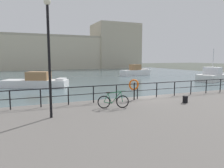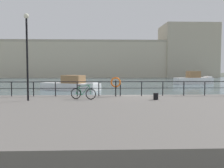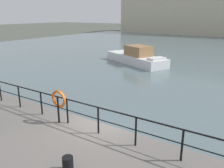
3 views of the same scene
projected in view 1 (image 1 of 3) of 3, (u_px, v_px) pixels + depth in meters
The scene contains 12 objects.
ground_plane at pixel (145, 110), 15.72m from camera, with size 240.00×240.00×0.00m, color #4C5147.
water_basin at pixel (67, 77), 43.33m from camera, with size 80.00×60.00×0.01m, color slate.
quay_promenade at pixel (219, 131), 9.71m from camera, with size 56.00×13.00×1.05m, color slate.
harbor_building at pixel (70, 51), 75.21m from camera, with size 66.50×13.33×16.62m.
moored_white_yacht at pixel (36, 82), 27.88m from camera, with size 8.67×5.86×2.04m.
moored_red_daysailer at pixel (211, 76), 35.12m from camera, with size 5.86×4.53×5.40m.
moored_blue_motorboat at pixel (136, 71), 46.92m from camera, with size 7.70×3.79×2.43m.
quay_railing at pixel (147, 88), 14.71m from camera, with size 26.91×0.07×1.08m.
parked_bicycle at pixel (113, 101), 11.78m from camera, with size 1.71×0.58×0.98m.
mooring_bollard at pixel (185, 99), 13.23m from camera, with size 0.32×0.32×0.44m, color black.
life_ring_stand at pixel (134, 85), 14.13m from camera, with size 0.75×0.16×1.40m.
quay_lamp_post at pixel (49, 45), 9.55m from camera, with size 0.32×0.32×5.45m.
Camera 1 is at (-8.22, -13.21, 3.86)m, focal length 33.76 mm.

